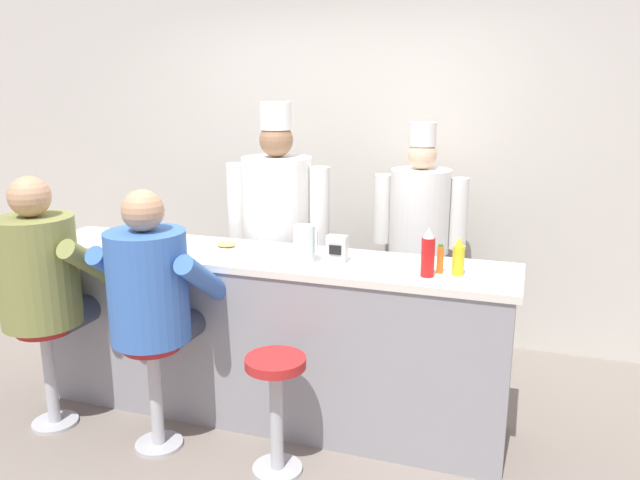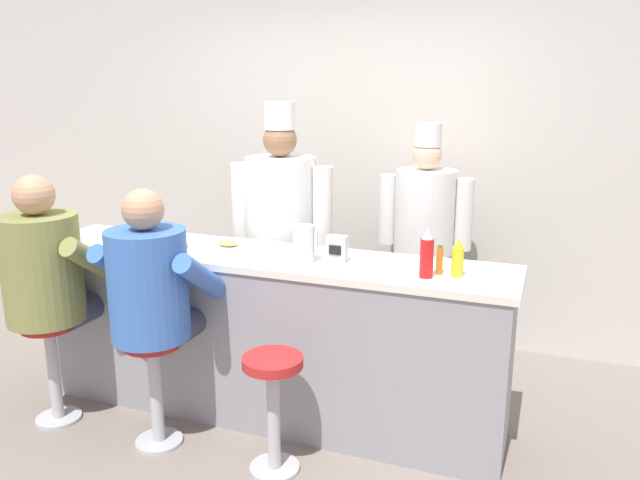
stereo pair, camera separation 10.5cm
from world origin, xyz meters
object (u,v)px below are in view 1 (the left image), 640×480
Objects in this scene: water_pitcher_clear at (304,244)px; napkin_dispenser_chrome at (337,249)px; breakfast_plate at (226,247)px; cereal_bowl at (131,237)px; hot_sauce_bottle_orange at (440,259)px; mustard_bottle_yellow at (458,257)px; empty_stool_round at (276,396)px; coffee_mug_tan at (174,246)px; cook_in_whites_near at (278,229)px; cook_in_whites_far at (419,231)px; diner_seated_blue at (153,291)px; diner_seated_olive at (44,275)px; ketchup_bottle_red at (428,254)px.

water_pitcher_clear is 1.39× the size of napkin_dispenser_chrome.
breakfast_plate reaches higher than cereal_bowl.
water_pitcher_clear is 1.27× the size of cereal_bowl.
breakfast_plate is (-1.25, 0.06, -0.06)m from hot_sauce_bottle_orange.
mustard_bottle_yellow is 1.15m from empty_stool_round.
breakfast_plate is at bearing 177.18° from hot_sauce_bottle_orange.
coffee_mug_tan is 0.07× the size of cook_in_whites_near.
cook_in_whites_far reaches higher than empty_stool_round.
empty_stool_round is (-0.80, -0.49, -0.66)m from mustard_bottle_yellow.
hot_sauce_bottle_orange is at bearing -2.82° from breakfast_plate.
cereal_bowl is (-0.66, 0.01, 0.01)m from breakfast_plate.
cereal_bowl is at bearing -145.27° from cook_in_whites_far.
water_pitcher_clear is 1.29m from cook_in_whites_far.
water_pitcher_clear is 0.14× the size of diner_seated_blue.
mustard_bottle_yellow is 2.25m from diner_seated_olive.
breakfast_plate is at bearing 39.28° from coffee_mug_tan.
diner_seated_blue reaches higher than mustard_bottle_yellow.
diner_seated_blue reaches higher than breakfast_plate.
hot_sauce_bottle_orange is 1.15× the size of coffee_mug_tan.
diner_seated_olive is at bearing -137.67° from cook_in_whites_far.
cook_in_whites_near is at bearing 153.87° from mustard_bottle_yellow.
diner_seated_olive is at bearing -168.37° from mustard_bottle_yellow.
hot_sauce_bottle_orange is (-0.09, 0.01, -0.02)m from mustard_bottle_yellow.
breakfast_plate is 0.19× the size of diner_seated_blue.
napkin_dispenser_chrome reaches higher than empty_stool_round.
breakfast_plate is 1.67× the size of cereal_bowl.
mustard_bottle_yellow is 1.57m from coffee_mug_tan.
diner_seated_olive reaches higher than coffee_mug_tan.
hot_sauce_bottle_orange is at bearing 12.25° from diner_seated_olive.
cereal_bowl is at bearing 179.00° from breakfast_plate.
water_pitcher_clear reaches higher than empty_stool_round.
diner_seated_olive reaches higher than breakfast_plate.
cook_in_whites_near is (-0.42, 0.63, -0.09)m from water_pitcher_clear.
breakfast_plate is at bearing 133.92° from empty_stool_round.
empty_stool_round is (0.70, -0.04, -0.46)m from diner_seated_blue.
cereal_bowl is (-2.00, 0.08, -0.07)m from mustard_bottle_yellow.
ketchup_bottle_red is at bearing 32.48° from empty_stool_round.
water_pitcher_clear is 0.12× the size of cook_in_whites_far.
cereal_bowl is 1.95m from cook_in_whites_far.
cereal_bowl is at bearing 154.65° from empty_stool_round.
hot_sauce_bottle_orange reaches higher than napkin_dispenser_chrome.
mustard_bottle_yellow is 0.12× the size of cook_in_whites_far.
cook_in_whites_far is at bearing 34.70° from cook_in_whites_near.
cereal_bowl is 0.48m from coffee_mug_tan.
empty_stool_round is (-0.15, -0.53, -0.64)m from napkin_dispenser_chrome.
cereal_bowl is 1.45m from empty_stool_round.
cereal_bowl is 0.93m from cook_in_whites_near.
ketchup_bottle_red is 1.67× the size of hot_sauce_bottle_orange.
cook_in_whites_near reaches higher than cereal_bowl.
mustard_bottle_yellow reaches higher than coffee_mug_tan.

